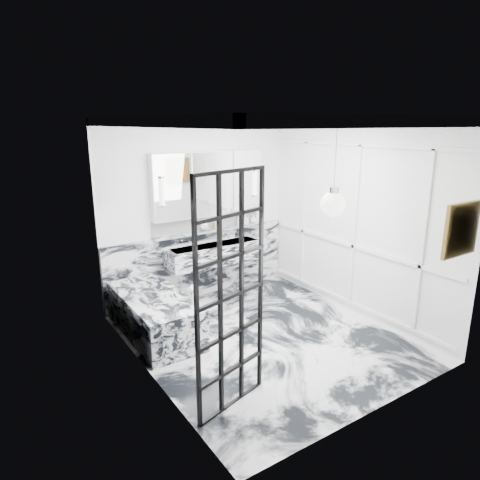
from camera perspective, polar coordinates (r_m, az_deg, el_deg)
floor at (r=5.82m, az=3.37°, el=-12.77°), size 3.60×3.60×0.00m
ceiling at (r=5.13m, az=3.88°, el=16.00°), size 3.60×3.60×0.00m
wall_back at (r=6.79m, az=-5.56°, el=3.91°), size 3.60×0.00×3.60m
wall_front at (r=4.08m, az=19.01°, el=-4.70°), size 3.60×0.00×3.60m
wall_left at (r=4.56m, az=-12.71°, el=-2.12°), size 0.00×3.60×3.60m
wall_right at (r=6.37m, az=15.21°, el=2.68°), size 0.00×3.60×3.60m
marble_clad_back at (r=6.99m, az=-5.28°, el=-3.17°), size 3.18×0.05×1.05m
marble_clad_left at (r=4.58m, az=-12.49°, el=-2.81°), size 0.02×3.56×2.68m
panel_molding at (r=6.38m, az=15.03°, el=1.78°), size 0.03×3.40×2.30m
soap_bottle_a at (r=7.11m, az=-0.10°, el=2.76°), size 0.08×0.08×0.20m
soap_bottle_b at (r=7.18m, az=0.75°, el=2.79°), size 0.10×0.10×0.17m
soap_bottle_c at (r=7.28m, az=1.80°, el=2.82°), size 0.13×0.13×0.14m
face_pot at (r=6.78m, az=-4.81°, el=1.88°), size 0.13×0.13×0.13m
amber_bottle at (r=6.88m, az=-3.46°, el=1.88°), size 0.04×0.04×0.10m
flower_vase at (r=5.42m, az=-6.26°, el=-7.89°), size 0.08×0.08×0.12m
crittall_door at (r=4.05m, az=-1.19°, el=-7.50°), size 0.86×0.27×2.34m
artwork at (r=5.00m, az=27.42°, el=1.25°), size 0.47×0.05×0.47m
pendant_light at (r=4.31m, az=12.29°, el=4.69°), size 0.25×0.25×0.25m
trough_sink at (r=6.82m, az=-3.33°, el=-1.81°), size 1.60×0.45×0.30m
ledge at (r=6.86m, az=-4.07°, el=1.24°), size 1.90×0.14×0.04m
subway_tile at (r=6.88m, az=-4.34°, el=2.44°), size 1.90×0.03×0.23m
mirror_cabinet at (r=6.72m, az=-4.21°, el=7.46°), size 1.90×0.16×1.00m
sconce_left at (r=6.29m, az=-10.34°, el=6.34°), size 0.07×0.07×0.40m
sconce_right at (r=7.09m, az=2.02°, el=7.57°), size 0.07×0.07×0.40m
bathtub at (r=5.89m, az=-11.33°, el=-9.72°), size 0.75×1.65×0.55m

